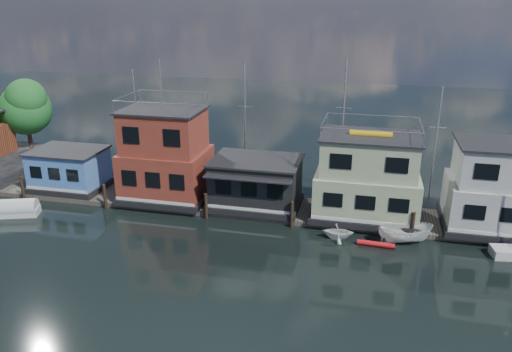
% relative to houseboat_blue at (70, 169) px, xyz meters
% --- Properties ---
extents(ground, '(160.00, 160.00, 0.00)m').
position_rel_houseboat_blue_xyz_m(ground, '(18.00, -12.00, -2.21)').
color(ground, black).
rests_on(ground, ground).
extents(dock, '(48.00, 5.00, 0.40)m').
position_rel_houseboat_blue_xyz_m(dock, '(18.00, 0.00, -2.01)').
color(dock, '#595147').
rests_on(dock, ground).
extents(houseboat_blue, '(6.40, 4.90, 3.66)m').
position_rel_houseboat_blue_xyz_m(houseboat_blue, '(0.00, 0.00, 0.00)').
color(houseboat_blue, black).
rests_on(houseboat_blue, dock).
extents(houseboat_red, '(7.40, 5.90, 11.86)m').
position_rel_houseboat_blue_xyz_m(houseboat_red, '(9.50, 0.00, 1.90)').
color(houseboat_red, black).
rests_on(houseboat_red, dock).
extents(houseboat_dark, '(7.40, 6.10, 4.06)m').
position_rel_houseboat_blue_xyz_m(houseboat_dark, '(17.50, -0.02, 0.21)').
color(houseboat_dark, black).
rests_on(houseboat_dark, dock).
extents(houseboat_green, '(8.40, 5.90, 7.03)m').
position_rel_houseboat_blue_xyz_m(houseboat_green, '(26.50, 0.00, 1.34)').
color(houseboat_green, black).
rests_on(houseboat_green, dock).
extents(houseboat_white, '(8.40, 5.90, 6.66)m').
position_rel_houseboat_blue_xyz_m(houseboat_white, '(36.50, 0.00, 1.33)').
color(houseboat_white, black).
rests_on(houseboat_white, dock).
extents(pilings, '(42.28, 0.28, 2.20)m').
position_rel_houseboat_blue_xyz_m(pilings, '(17.67, -2.80, -1.11)').
color(pilings, '#2D2116').
rests_on(pilings, ground).
extents(background_masts, '(36.40, 0.16, 12.00)m').
position_rel_houseboat_blue_xyz_m(background_masts, '(22.76, 6.00, 3.35)').
color(background_masts, silver).
rests_on(background_masts, ground).
extents(dinghy_white, '(2.49, 2.19, 1.23)m').
position_rel_houseboat_blue_xyz_m(dinghy_white, '(24.67, -3.96, -1.59)').
color(dinghy_white, white).
rests_on(dinghy_white, ground).
extents(tarp_runabout, '(3.98, 2.58, 1.51)m').
position_rel_houseboat_blue_xyz_m(tarp_runabout, '(-1.55, -5.80, -1.64)').
color(tarp_runabout, silver).
rests_on(tarp_runabout, ground).
extents(motorboat, '(4.22, 2.37, 1.54)m').
position_rel_houseboat_blue_xyz_m(motorboat, '(29.47, -3.57, -1.44)').
color(motorboat, white).
rests_on(motorboat, ground).
extents(red_kayak, '(2.66, 0.52, 0.39)m').
position_rel_houseboat_blue_xyz_m(red_kayak, '(27.46, -4.53, -2.01)').
color(red_kayak, red).
rests_on(red_kayak, ground).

